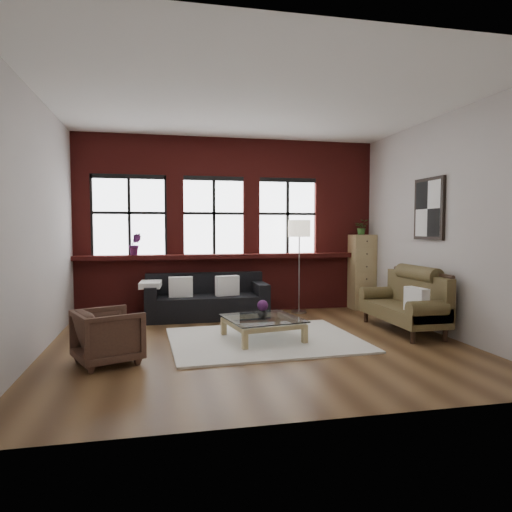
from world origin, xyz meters
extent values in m
plane|color=#4F341D|center=(0.00, 0.00, 0.00)|extent=(5.50, 5.50, 0.00)
plane|color=white|center=(0.00, 0.00, 3.20)|extent=(5.50, 5.50, 0.00)
plane|color=#B9B2AC|center=(0.00, 2.50, 1.60)|extent=(5.50, 0.00, 5.50)
plane|color=#B9B2AC|center=(0.00, -2.50, 1.60)|extent=(5.50, 0.00, 5.50)
plane|color=#B9B2AC|center=(-2.75, 0.00, 1.60)|extent=(0.00, 5.00, 5.00)
plane|color=#B9B2AC|center=(2.75, 0.00, 1.60)|extent=(0.00, 5.00, 5.00)
cube|color=maroon|center=(0.00, 2.35, 1.04)|extent=(5.50, 0.30, 0.08)
cube|color=silver|center=(0.13, 0.14, 0.01)|extent=(2.66, 2.13, 0.03)
cube|color=white|center=(-0.94, 1.80, 0.57)|extent=(0.40, 0.15, 0.34)
cube|color=white|center=(-0.15, 1.80, 0.57)|extent=(0.42, 0.22, 0.34)
cube|color=white|center=(2.22, -0.22, 0.56)|extent=(0.19, 0.40, 0.34)
imported|color=#432C21|center=(-1.88, -0.51, 0.32)|extent=(0.91, 0.90, 0.63)
imported|color=#B2B2B2|center=(0.10, 0.17, 0.39)|extent=(0.16, 0.16, 0.14)
sphere|color=#4B1B51|center=(0.10, 0.17, 0.49)|extent=(0.15, 0.15, 0.15)
cube|color=#9F8956|center=(2.53, 2.22, 0.71)|extent=(0.44, 0.44, 1.43)
imported|color=#2D5923|center=(2.53, 2.22, 1.57)|extent=(0.33, 0.31, 0.29)
imported|color=#4B1B51|center=(-1.70, 2.32, 1.27)|extent=(0.22, 0.18, 0.39)
camera|label=1|loc=(-1.29, -5.93, 1.57)|focal=32.00mm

